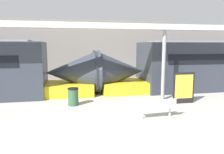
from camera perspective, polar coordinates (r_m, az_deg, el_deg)
name	(u,v)px	position (r m, az deg, el deg)	size (l,w,h in m)	color
ground_plane	(142,135)	(7.39, 7.78, -14.79)	(60.00, 60.00, 0.00)	#B2AFA8
station_wall	(95,51)	(18.32, -4.38, 6.91)	(56.00, 0.20, 5.00)	gray
train_left	(217,66)	(16.56, 25.66, 2.55)	(16.67, 2.93, 3.20)	#2D333D
bench_near	(157,106)	(8.95, 11.73, -7.47)	(1.56, 0.55, 0.79)	silver
trash_bin	(73,97)	(10.80, -10.08, -5.07)	(0.53, 0.53, 0.86)	#2D5138
poster_board	(184,88)	(11.51, 18.21, -2.70)	(1.13, 0.07, 1.57)	black
support_column_near	(164,66)	(11.83, 13.32, 2.91)	(0.19, 0.19, 3.69)	gray
canopy_beam	(165,27)	(11.83, 13.64, 12.53)	(28.00, 0.60, 0.28)	#B7B7BC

